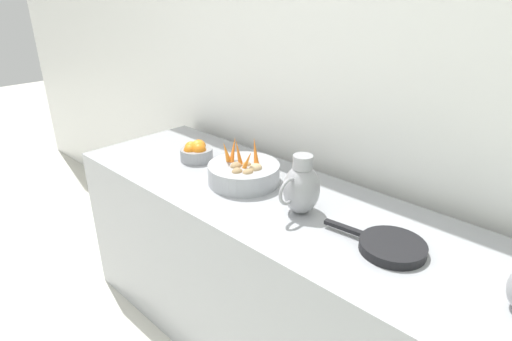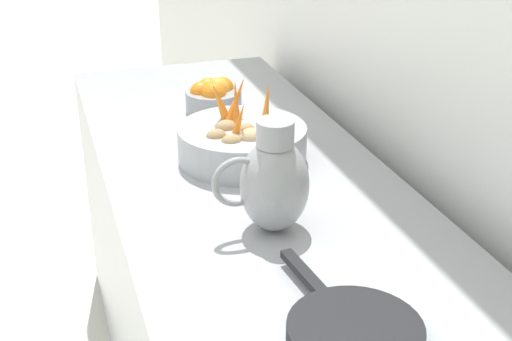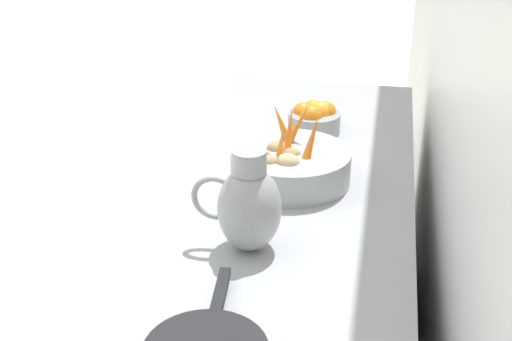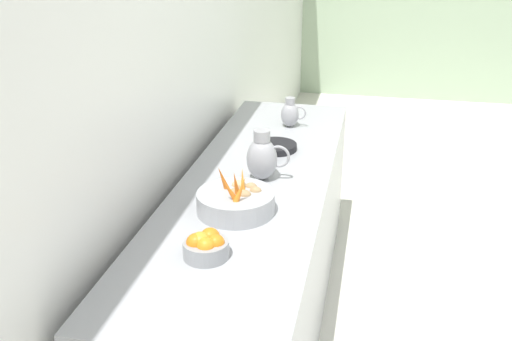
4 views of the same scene
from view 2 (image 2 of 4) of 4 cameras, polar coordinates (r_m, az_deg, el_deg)
name	(u,v)px [view 2 (image 2 of 4)]	position (r m, az deg, el deg)	size (l,w,h in m)	color
vegetable_colander	(242,142)	(1.86, -1.15, 2.33)	(0.34, 0.34, 0.21)	#9EA0A5
orange_bowl	(214,96)	(2.22, -3.44, 6.03)	(0.18, 0.18, 0.11)	gray
metal_pitcher_tall	(273,182)	(1.50, 1.41, -0.92)	(0.21, 0.15, 0.25)	#939399
skillet_on_counter	(353,332)	(1.24, 7.87, -12.77)	(0.23, 0.39, 0.03)	black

